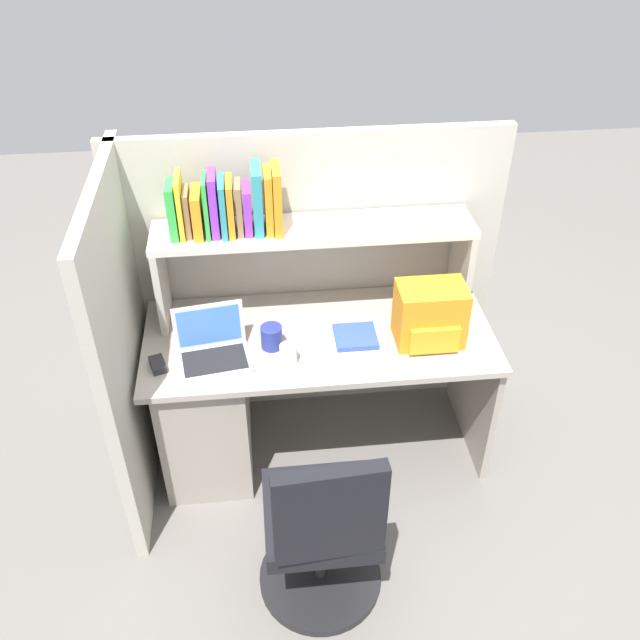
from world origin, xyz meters
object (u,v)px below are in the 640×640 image
Objects in this scene: paper_cup at (288,354)px; computer_mouse at (158,364)px; snack_canister at (272,337)px; backpack at (430,316)px; office_chair at (323,534)px; laptop at (213,348)px.

computer_mouse is at bearing 176.99° from paper_cup.
snack_canister reaches higher than computer_mouse.
backpack is 0.65m from paper_cup.
backpack is 0.71m from snack_canister.
office_chair reaches higher than computer_mouse.
snack_canister is 0.88m from office_chair.
office_chair is at bearing -79.48° from snack_canister.
laptop reaches higher than computer_mouse.
laptop is at bearing -170.70° from snack_canister.
laptop is at bearing 166.69° from paper_cup.
backpack is 1.04m from office_chair.
snack_canister is (-0.07, 0.12, 0.01)m from paper_cup.
snack_canister is at bearing -82.88° from office_chair.
snack_canister is 0.12× the size of office_chair.
backpack reaches higher than computer_mouse.
snack_canister is (0.26, 0.04, 0.00)m from laptop.
snack_canister reaches higher than paper_cup.
snack_canister is at bearing 118.96° from paper_cup.
office_chair is at bearing -61.02° from laptop.
paper_cup is 0.87× the size of snack_canister.
paper_cup reaches higher than computer_mouse.
laptop is at bearing -179.11° from backpack.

